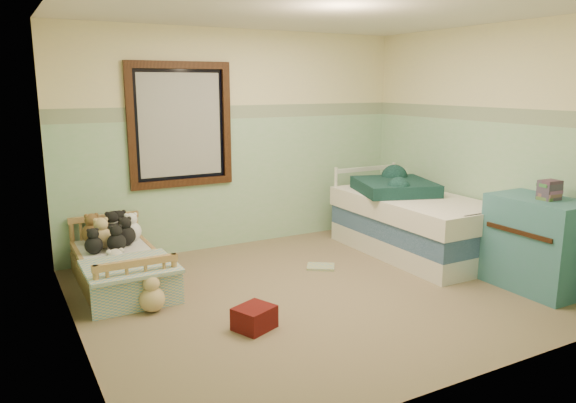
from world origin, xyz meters
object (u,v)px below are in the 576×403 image
toddler_bed_frame (121,276)px  plush_floor_cream (117,274)px  plush_floor_tan (152,299)px  floor_book (321,267)px  twin_bed_frame (413,244)px  dresser (537,244)px  red_pillow (254,318)px

toddler_bed_frame → plush_floor_cream: plush_floor_cream is taller
plush_floor_tan → floor_book: (1.85, 0.27, -0.10)m
floor_book → twin_bed_frame: bearing=30.3°
toddler_bed_frame → plush_floor_tan: (0.10, -0.77, 0.02)m
twin_bed_frame → dresser: (0.27, -1.38, 0.32)m
plush_floor_cream → dresser: size_ratio=0.29×
plush_floor_cream → plush_floor_tan: plush_floor_cream is taller
red_pillow → plush_floor_tan: bearing=130.6°
toddler_bed_frame → plush_floor_cream: size_ratio=5.61×
toddler_bed_frame → floor_book: size_ratio=5.02×
twin_bed_frame → floor_book: 1.19m
dresser → floor_book: size_ratio=3.06×
red_pillow → floor_book: 1.58m
red_pillow → floor_book: bearing=38.6°
red_pillow → plush_floor_cream: bearing=117.5°
floor_book → toddler_bed_frame: bearing=-160.6°
plush_floor_cream → plush_floor_tan: (0.14, -0.73, -0.02)m
plush_floor_tan → twin_bed_frame: size_ratio=0.11×
twin_bed_frame → floor_book: twin_bed_frame is taller
plush_floor_cream → dresser: 3.95m
twin_bed_frame → red_pillow: size_ratio=6.57×
dresser → plush_floor_tan: bearing=160.3°
twin_bed_frame → red_pillow: twin_bed_frame is taller
toddler_bed_frame → floor_book: 2.01m
floor_book → plush_floor_tan: bearing=-137.8°
floor_book → plush_floor_cream: bearing=-159.3°
dresser → red_pillow: dresser is taller
dresser → floor_book: (-1.45, 1.45, -0.42)m
dresser → toddler_bed_frame: bearing=150.1°
toddler_bed_frame → red_pillow: toddler_bed_frame is taller
dresser → plush_floor_cream: bearing=150.9°
red_pillow → floor_book: red_pillow is taller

